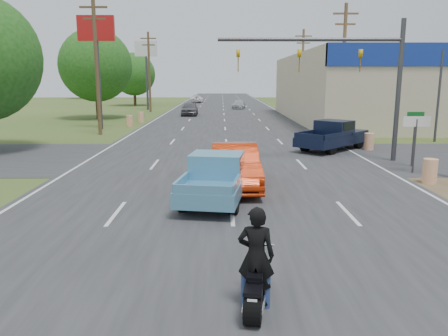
{
  "coord_description": "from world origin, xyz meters",
  "views": [
    {
      "loc": [
        -0.33,
        -4.98,
        4.08
      ],
      "look_at": [
        -0.24,
        8.76,
        1.3
      ],
      "focal_mm": 35.0,
      "sensor_mm": 36.0,
      "label": 1
    }
  ],
  "objects_px": {
    "navy_pickup": "(334,135)",
    "distant_car_white": "(197,99)",
    "blue_pickup": "(217,176)",
    "distant_car_silver": "(239,104)",
    "motorcycle": "(255,286)",
    "rider": "(256,261)",
    "distant_car_grey": "(190,109)",
    "red_convertible": "(235,166)"
  },
  "relations": [
    {
      "from": "navy_pickup",
      "to": "distant_car_white",
      "type": "xyz_separation_m",
      "value": [
        -11.03,
        54.53,
        -0.26
      ]
    },
    {
      "from": "blue_pickup",
      "to": "distant_car_silver",
      "type": "bearing_deg",
      "value": 96.01
    },
    {
      "from": "motorcycle",
      "to": "distant_car_white",
      "type": "distance_m",
      "value": 73.09
    },
    {
      "from": "rider",
      "to": "distant_car_silver",
      "type": "distance_m",
      "value": 56.31
    },
    {
      "from": "distant_car_silver",
      "to": "distant_car_white",
      "type": "distance_m",
      "value": 17.98
    },
    {
      "from": "distant_car_silver",
      "to": "distant_car_white",
      "type": "bearing_deg",
      "value": 119.77
    },
    {
      "from": "distant_car_grey",
      "to": "blue_pickup",
      "type": "bearing_deg",
      "value": -85.09
    },
    {
      "from": "distant_car_white",
      "to": "red_convertible",
      "type": "bearing_deg",
      "value": 94.07
    },
    {
      "from": "distant_car_silver",
      "to": "distant_car_grey",
      "type": "bearing_deg",
      "value": -109.59
    },
    {
      "from": "motorcycle",
      "to": "blue_pickup",
      "type": "relative_size",
      "value": 0.38
    },
    {
      "from": "motorcycle",
      "to": "distant_car_grey",
      "type": "bearing_deg",
      "value": 104.49
    },
    {
      "from": "motorcycle",
      "to": "blue_pickup",
      "type": "xyz_separation_m",
      "value": [
        -0.76,
        7.42,
        0.38
      ]
    },
    {
      "from": "red_convertible",
      "to": "distant_car_white",
      "type": "bearing_deg",
      "value": 92.56
    },
    {
      "from": "navy_pickup",
      "to": "distant_car_white",
      "type": "bearing_deg",
      "value": 145.84
    },
    {
      "from": "motorcycle",
      "to": "blue_pickup",
      "type": "height_order",
      "value": "blue_pickup"
    },
    {
      "from": "distant_car_white",
      "to": "motorcycle",
      "type": "bearing_deg",
      "value": 93.59
    },
    {
      "from": "rider",
      "to": "distant_car_grey",
      "type": "xyz_separation_m",
      "value": [
        -4.3,
        43.94,
        -0.12
      ]
    },
    {
      "from": "red_convertible",
      "to": "rider",
      "type": "height_order",
      "value": "rider"
    },
    {
      "from": "rider",
      "to": "motorcycle",
      "type": "bearing_deg",
      "value": 90.0
    },
    {
      "from": "red_convertible",
      "to": "navy_pickup",
      "type": "xyz_separation_m",
      "value": [
        6.16,
        9.2,
        0.06
      ]
    },
    {
      "from": "red_convertible",
      "to": "distant_car_silver",
      "type": "bearing_deg",
      "value": 85.73
    },
    {
      "from": "navy_pickup",
      "to": "distant_car_grey",
      "type": "distance_m",
      "value": 27.61
    },
    {
      "from": "red_convertible",
      "to": "blue_pickup",
      "type": "relative_size",
      "value": 0.97
    },
    {
      "from": "motorcycle",
      "to": "navy_pickup",
      "type": "relative_size",
      "value": 0.38
    },
    {
      "from": "blue_pickup",
      "to": "distant_car_white",
      "type": "relative_size",
      "value": 1.15
    },
    {
      "from": "red_convertible",
      "to": "distant_car_white",
      "type": "distance_m",
      "value": 63.92
    },
    {
      "from": "red_convertible",
      "to": "blue_pickup",
      "type": "height_order",
      "value": "red_convertible"
    },
    {
      "from": "blue_pickup",
      "to": "red_convertible",
      "type": "bearing_deg",
      "value": 78.37
    },
    {
      "from": "distant_car_silver",
      "to": "distant_car_white",
      "type": "relative_size",
      "value": 0.96
    },
    {
      "from": "blue_pickup",
      "to": "distant_car_grey",
      "type": "distance_m",
      "value": 36.73
    },
    {
      "from": "navy_pickup",
      "to": "motorcycle",
      "type": "bearing_deg",
      "value": -63.87
    },
    {
      "from": "rider",
      "to": "blue_pickup",
      "type": "xyz_separation_m",
      "value": [
        -0.77,
        7.38,
        -0.09
      ]
    },
    {
      "from": "rider",
      "to": "blue_pickup",
      "type": "bearing_deg",
      "value": -75.16
    },
    {
      "from": "motorcycle",
      "to": "distant_car_white",
      "type": "height_order",
      "value": "distant_car_white"
    },
    {
      "from": "motorcycle",
      "to": "distant_car_grey",
      "type": "relative_size",
      "value": 0.42
    },
    {
      "from": "blue_pickup",
      "to": "rider",
      "type": "bearing_deg",
      "value": -74.91
    },
    {
      "from": "rider",
      "to": "distant_car_silver",
      "type": "height_order",
      "value": "rider"
    },
    {
      "from": "distant_car_grey",
      "to": "distant_car_white",
      "type": "xyz_separation_m",
      "value": [
        -0.67,
        28.94,
        -0.16
      ]
    },
    {
      "from": "rider",
      "to": "navy_pickup",
      "type": "height_order",
      "value": "rider"
    },
    {
      "from": "navy_pickup",
      "to": "distant_car_grey",
      "type": "xyz_separation_m",
      "value": [
        -10.36,
        25.59,
        -0.09
      ]
    },
    {
      "from": "red_convertible",
      "to": "distant_car_white",
      "type": "relative_size",
      "value": 1.11
    },
    {
      "from": "distant_car_grey",
      "to": "distant_car_silver",
      "type": "distance_m",
      "value": 13.82
    }
  ]
}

